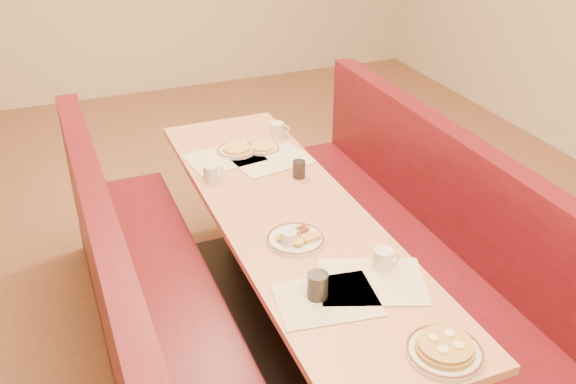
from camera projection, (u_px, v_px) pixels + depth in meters
name	position (u px, v px, depth m)	size (l,w,h in m)	color
ground	(290.00, 331.00, 3.48)	(8.00, 8.00, 0.00)	#9E6647
diner_table	(290.00, 276.00, 3.30)	(0.70, 2.50, 0.75)	black
booth_left	(149.00, 312.00, 3.07)	(0.55, 2.50, 1.05)	#4C3326
booth_right	(413.00, 247.00, 3.55)	(0.55, 2.50, 1.05)	#4C3326
placemat_near_left	(327.00, 299.00, 2.53)	(0.40, 0.30, 0.00)	#F6E0C1
placemat_near_right	(372.00, 281.00, 2.64)	(0.43, 0.32, 0.00)	#F6E0C1
placemat_far_left	(224.00, 158.00, 3.64)	(0.41, 0.31, 0.00)	#F6E0C1
placemat_far_right	(272.00, 160.00, 3.62)	(0.41, 0.31, 0.00)	#F6E0C1
pancake_plate	(445.00, 350.00, 2.26)	(0.28, 0.28, 0.06)	silver
eggs_plate	(295.00, 239.00, 2.89)	(0.27, 0.27, 0.05)	silver
extra_plate_mid	(263.00, 148.00, 3.73)	(0.19, 0.19, 0.04)	silver
extra_plate_far	(236.00, 150.00, 3.70)	(0.23, 0.23, 0.05)	silver
coffee_mug_a	(384.00, 259.00, 2.70)	(0.12, 0.09, 0.09)	silver
coffee_mug_b	(289.00, 238.00, 2.85)	(0.10, 0.07, 0.08)	silver
coffee_mug_c	(278.00, 129.00, 3.88)	(0.11, 0.08, 0.09)	silver
coffee_mug_d	(212.00, 173.00, 3.39)	(0.11, 0.08, 0.09)	silver
soda_tumbler_near	(318.00, 286.00, 2.52)	(0.08, 0.08, 0.12)	black
soda_tumbler_mid	(299.00, 169.00, 3.42)	(0.07, 0.07, 0.09)	black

